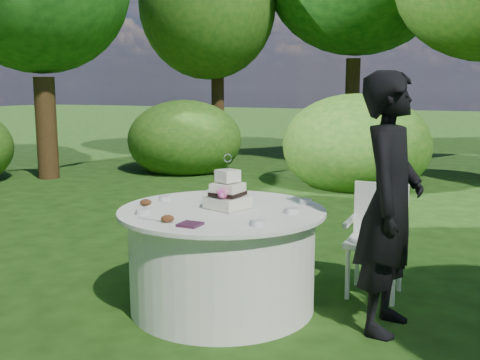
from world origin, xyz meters
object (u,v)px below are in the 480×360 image
object	(u,v)px
table	(222,258)
napkins	(190,224)
chair	(378,231)
cake	(228,194)
guest	(390,204)

from	to	relation	value
table	napkins	bearing A→B (deg)	-85.09
chair	cake	bearing A→B (deg)	-140.93
cake	table	bearing A→B (deg)	-144.60
napkins	guest	world-z (taller)	guest
cake	chair	world-z (taller)	cake
cake	chair	distance (m)	1.30
table	cake	xyz separation A→B (m)	(0.04, 0.03, 0.50)
table	chair	distance (m)	1.30
guest	table	size ratio (longest dim) A/B	1.14
napkins	guest	distance (m)	1.36
cake	chair	xyz separation A→B (m)	(0.97, 0.79, -0.36)
cake	guest	bearing A→B (deg)	5.28
napkins	cake	distance (m)	0.59
chair	napkins	bearing A→B (deg)	-124.93
guest	table	bearing A→B (deg)	98.70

